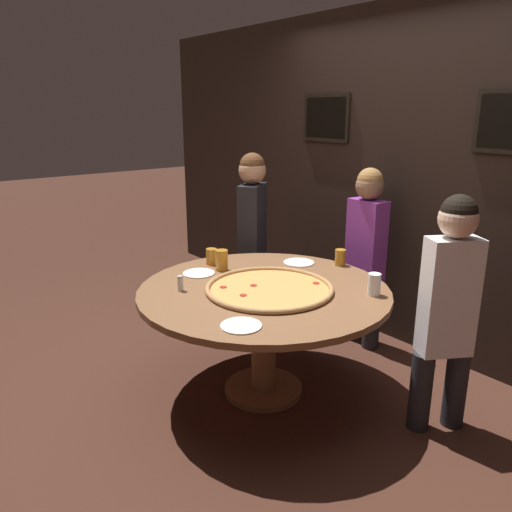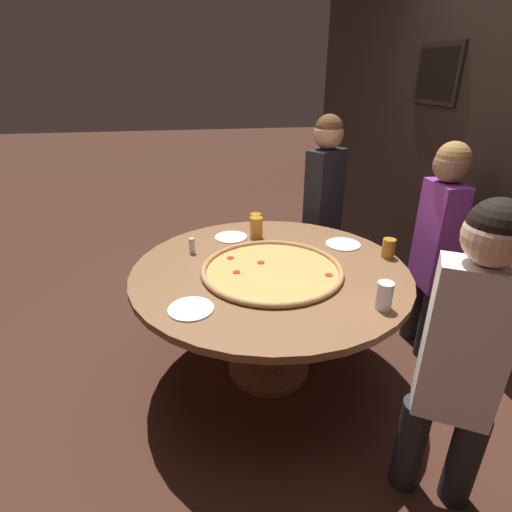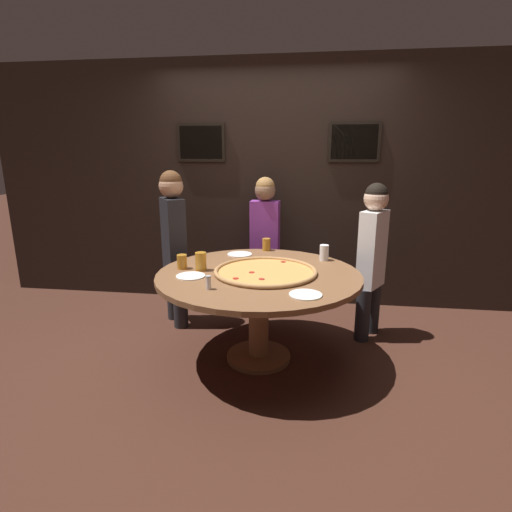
{
  "view_description": "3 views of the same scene",
  "coord_description": "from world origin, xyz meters",
  "px_view_note": "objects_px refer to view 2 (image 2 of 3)",
  "views": [
    {
      "loc": [
        2.27,
        -1.9,
        1.83
      ],
      "look_at": [
        -0.01,
        -0.06,
        0.96
      ],
      "focal_mm": 35.0,
      "sensor_mm": 36.0,
      "label": 1
    },
    {
      "loc": [
        2.01,
        -0.44,
        1.77
      ],
      "look_at": [
        0.05,
        -0.09,
        0.85
      ],
      "focal_mm": 28.0,
      "sensor_mm": 36.0,
      "label": 2
    },
    {
      "loc": [
        0.38,
        -2.95,
        1.64
      ],
      "look_at": [
        -0.02,
        -0.01,
        0.88
      ],
      "focal_mm": 28.0,
      "sensor_mm": 36.0,
      "label": 3
    }
  ],
  "objects_px": {
    "diner_side_left": "(436,241)",
    "diner_side_right": "(463,351)",
    "white_plate_beside_cup": "(343,244)",
    "giant_pizza": "(273,270)",
    "drink_cup_front_edge": "(389,248)",
    "drink_cup_near_right": "(384,295)",
    "condiment_shaker": "(192,246)",
    "drink_cup_beside_pizza": "(256,222)",
    "diner_far_left": "(324,200)",
    "white_plate_near_front": "(231,237)",
    "white_plate_right_side": "(191,309)",
    "drink_cup_far_left": "(256,228)",
    "dining_table": "(270,287)"
  },
  "relations": [
    {
      "from": "drink_cup_front_edge",
      "to": "drink_cup_near_right",
      "type": "distance_m",
      "value": 0.61
    },
    {
      "from": "dining_table",
      "to": "white_plate_near_front",
      "type": "xyz_separation_m",
      "value": [
        -0.5,
        -0.17,
        0.13
      ]
    },
    {
      "from": "drink_cup_front_edge",
      "to": "white_plate_beside_cup",
      "type": "height_order",
      "value": "drink_cup_front_edge"
    },
    {
      "from": "white_plate_near_front",
      "to": "white_plate_beside_cup",
      "type": "xyz_separation_m",
      "value": [
        0.25,
        0.71,
        0.0
      ]
    },
    {
      "from": "white_plate_beside_cup",
      "to": "white_plate_right_side",
      "type": "bearing_deg",
      "value": -58.36
    },
    {
      "from": "white_plate_near_front",
      "to": "condiment_shaker",
      "type": "bearing_deg",
      "value": -52.08
    },
    {
      "from": "condiment_shaker",
      "to": "diner_side_left",
      "type": "bearing_deg",
      "value": 82.04
    },
    {
      "from": "drink_cup_front_edge",
      "to": "white_plate_beside_cup",
      "type": "xyz_separation_m",
      "value": [
        -0.22,
        -0.2,
        -0.05
      ]
    },
    {
      "from": "drink_cup_front_edge",
      "to": "white_plate_beside_cup",
      "type": "relative_size",
      "value": 0.52
    },
    {
      "from": "white_plate_beside_cup",
      "to": "diner_far_left",
      "type": "distance_m",
      "value": 0.66
    },
    {
      "from": "diner_side_left",
      "to": "diner_side_right",
      "type": "relative_size",
      "value": 1.01
    },
    {
      "from": "white_plate_near_front",
      "to": "diner_far_left",
      "type": "xyz_separation_m",
      "value": [
        -0.4,
        0.79,
        0.1
      ]
    },
    {
      "from": "giant_pizza",
      "to": "drink_cup_near_right",
      "type": "bearing_deg",
      "value": 43.69
    },
    {
      "from": "condiment_shaker",
      "to": "diner_side_right",
      "type": "relative_size",
      "value": 0.07
    },
    {
      "from": "condiment_shaker",
      "to": "white_plate_right_side",
      "type": "bearing_deg",
      "value": -2.39
    },
    {
      "from": "drink_cup_beside_pizza",
      "to": "drink_cup_front_edge",
      "type": "xyz_separation_m",
      "value": [
        0.6,
        0.71,
        0.0
      ]
    },
    {
      "from": "giant_pizza",
      "to": "drink_cup_near_right",
      "type": "relative_size",
      "value": 5.91
    },
    {
      "from": "drink_cup_beside_pizza",
      "to": "condiment_shaker",
      "type": "xyz_separation_m",
      "value": [
        0.33,
        -0.46,
        -0.01
      ]
    },
    {
      "from": "white_plate_beside_cup",
      "to": "condiment_shaker",
      "type": "distance_m",
      "value": 0.97
    },
    {
      "from": "condiment_shaker",
      "to": "diner_side_right",
      "type": "height_order",
      "value": "diner_side_right"
    },
    {
      "from": "white_plate_beside_cup",
      "to": "white_plate_right_side",
      "type": "xyz_separation_m",
      "value": [
        0.62,
        -1.0,
        0.0
      ]
    },
    {
      "from": "drink_cup_far_left",
      "to": "white_plate_beside_cup",
      "type": "height_order",
      "value": "drink_cup_far_left"
    },
    {
      "from": "white_plate_right_side",
      "to": "white_plate_near_front",
      "type": "bearing_deg",
      "value": 161.27
    },
    {
      "from": "drink_cup_near_right",
      "to": "diner_side_left",
      "type": "distance_m",
      "value": 0.87
    },
    {
      "from": "giant_pizza",
      "to": "dining_table",
      "type": "bearing_deg",
      "value": -176.14
    },
    {
      "from": "drink_cup_front_edge",
      "to": "white_plate_right_side",
      "type": "relative_size",
      "value": 0.53
    },
    {
      "from": "white_plate_near_front",
      "to": "diner_side_right",
      "type": "bearing_deg",
      "value": 27.03
    },
    {
      "from": "dining_table",
      "to": "giant_pizza",
      "type": "bearing_deg",
      "value": 3.86
    },
    {
      "from": "drink_cup_beside_pizza",
      "to": "condiment_shaker",
      "type": "height_order",
      "value": "drink_cup_beside_pizza"
    },
    {
      "from": "giant_pizza",
      "to": "diner_side_left",
      "type": "relative_size",
      "value": 0.57
    },
    {
      "from": "drink_cup_beside_pizza",
      "to": "condiment_shaker",
      "type": "distance_m",
      "value": 0.57
    },
    {
      "from": "drink_cup_front_edge",
      "to": "white_plate_right_side",
      "type": "xyz_separation_m",
      "value": [
        0.39,
        -1.2,
        -0.05
      ]
    },
    {
      "from": "dining_table",
      "to": "condiment_shaker",
      "type": "relative_size",
      "value": 16.37
    },
    {
      "from": "white_plate_beside_cup",
      "to": "diner_side_left",
      "type": "distance_m",
      "value": 0.58
    },
    {
      "from": "diner_far_left",
      "to": "white_plate_near_front",
      "type": "bearing_deg",
      "value": 172.19
    },
    {
      "from": "giant_pizza",
      "to": "drink_cup_front_edge",
      "type": "height_order",
      "value": "drink_cup_front_edge"
    },
    {
      "from": "drink_cup_near_right",
      "to": "diner_side_right",
      "type": "distance_m",
      "value": 0.44
    },
    {
      "from": "white_plate_near_front",
      "to": "diner_far_left",
      "type": "height_order",
      "value": "diner_far_left"
    },
    {
      "from": "diner_far_left",
      "to": "diner_side_left",
      "type": "relative_size",
      "value": 1.06
    },
    {
      "from": "diner_side_right",
      "to": "white_plate_beside_cup",
      "type": "bearing_deg",
      "value": -57.82
    },
    {
      "from": "drink_cup_far_left",
      "to": "white_plate_beside_cup",
      "type": "xyz_separation_m",
      "value": [
        0.21,
        0.54,
        -0.07
      ]
    },
    {
      "from": "condiment_shaker",
      "to": "drink_cup_beside_pizza",
      "type": "bearing_deg",
      "value": 126.13
    },
    {
      "from": "dining_table",
      "to": "drink_cup_front_edge",
      "type": "relative_size",
      "value": 13.66
    },
    {
      "from": "white_plate_right_side",
      "to": "diner_far_left",
      "type": "height_order",
      "value": "diner_far_left"
    },
    {
      "from": "drink_cup_front_edge",
      "to": "diner_far_left",
      "type": "bearing_deg",
      "value": -172.46
    },
    {
      "from": "dining_table",
      "to": "condiment_shaker",
      "type": "height_order",
      "value": "condiment_shaker"
    },
    {
      "from": "dining_table",
      "to": "condiment_shaker",
      "type": "distance_m",
      "value": 0.55
    },
    {
      "from": "giant_pizza",
      "to": "drink_cup_far_left",
      "type": "xyz_separation_m",
      "value": [
        -0.51,
        -0.01,
        0.06
      ]
    },
    {
      "from": "drink_cup_front_edge",
      "to": "condiment_shaker",
      "type": "bearing_deg",
      "value": -102.89
    },
    {
      "from": "white_plate_beside_cup",
      "to": "condiment_shaker",
      "type": "relative_size",
      "value": 2.32
    }
  ]
}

